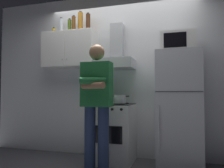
{
  "coord_description": "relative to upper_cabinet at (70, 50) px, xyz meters",
  "views": [
    {
      "loc": [
        0.88,
        -3.05,
        1.0
      ],
      "look_at": [
        0.0,
        0.0,
        1.15
      ],
      "focal_mm": 36.34,
      "sensor_mm": 36.0,
      "label": 1
    }
  ],
  "objects": [
    {
      "name": "ground_plane",
      "position": [
        0.85,
        -0.37,
        -1.75
      ],
      "size": [
        7.0,
        7.0,
        0.0
      ],
      "primitive_type": "plane",
      "color": "#4C4C51"
    },
    {
      "name": "back_wall_tiled",
      "position": [
        0.85,
        0.23,
        -0.4
      ],
      "size": [
        4.8,
        0.1,
        2.7
      ],
      "primitive_type": "cube",
      "color": "white",
      "rests_on": "ground_plane"
    },
    {
      "name": "upper_cabinet",
      "position": [
        0.0,
        0.0,
        0.0
      ],
      "size": [
        0.9,
        0.37,
        0.6
      ],
      "color": "white"
    },
    {
      "name": "stove_oven",
      "position": [
        0.8,
        -0.13,
        -1.32
      ],
      "size": [
        0.6,
        0.62,
        0.87
      ],
      "color": "white",
      "rests_on": "ground_plane"
    },
    {
      "name": "range_hood",
      "position": [
        0.8,
        0.0,
        -0.15
      ],
      "size": [
        0.6,
        0.44,
        0.75
      ],
      "color": "#B7BABF"
    },
    {
      "name": "refrigerator",
      "position": [
        1.75,
        -0.12,
        -0.95
      ],
      "size": [
        0.6,
        0.62,
        1.6
      ],
      "color": "silver",
      "rests_on": "ground_plane"
    },
    {
      "name": "microwave",
      "position": [
        1.75,
        -0.11,
        -0.01
      ],
      "size": [
        0.48,
        0.37,
        0.28
      ],
      "color": "silver",
      "rests_on": "refrigerator"
    },
    {
      "name": "person_standing",
      "position": [
        0.75,
        -0.73,
        -0.85
      ],
      "size": [
        0.38,
        0.33,
        1.64
      ],
      "color": "navy",
      "rests_on": "ground_plane"
    },
    {
      "name": "cooking_pot",
      "position": [
        0.93,
        -0.24,
        -0.82
      ],
      "size": [
        0.28,
        0.18,
        0.12
      ],
      "color": "#B7BABF",
      "rests_on": "stove_oven"
    },
    {
      "name": "bottle_spice_jar",
      "position": [
        -0.32,
        0.03,
        0.35
      ],
      "size": [
        0.06,
        0.06,
        0.12
      ],
      "color": "gold",
      "rests_on": "upper_cabinet"
    },
    {
      "name": "bottle_liquor_amber",
      "position": [
        0.2,
        -0.01,
        0.46
      ],
      "size": [
        0.08,
        0.08,
        0.34
      ],
      "color": "#B7721E",
      "rests_on": "upper_cabinet"
    },
    {
      "name": "bottle_olive_oil",
      "position": [
        -0.0,
        -0.01,
        0.41
      ],
      "size": [
        0.06,
        0.06,
        0.24
      ],
      "color": "#4C6B19",
      "rests_on": "upper_cabinet"
    },
    {
      "name": "bottle_vodka_clear",
      "position": [
        -0.19,
        0.04,
        0.44
      ],
      "size": [
        0.07,
        0.07,
        0.29
      ],
      "color": "silver",
      "rests_on": "upper_cabinet"
    },
    {
      "name": "bottle_rum_dark",
      "position": [
        0.33,
        0.0,
        0.45
      ],
      "size": [
        0.07,
        0.07,
        0.3
      ],
      "color": "#47230F",
      "rests_on": "upper_cabinet"
    },
    {
      "name": "bottle_beer_brown",
      "position": [
        0.08,
        -0.02,
        0.43
      ],
      "size": [
        0.06,
        0.06,
        0.28
      ],
      "color": "brown",
      "rests_on": "upper_cabinet"
    }
  ]
}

